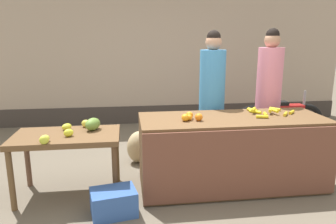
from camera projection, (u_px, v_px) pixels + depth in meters
ground_plane at (187, 187)px, 3.78m from camera, size 24.00×24.00×0.00m
market_wall_back at (159, 48)px, 6.41m from camera, size 7.74×0.23×3.13m
fruit_stall_counter at (232, 152)px, 3.74m from camera, size 2.14×0.83×0.84m
side_table_wooden at (67, 142)px, 3.46m from camera, size 1.14×0.66×0.71m
banana_bunch_pile at (267, 112)px, 3.82m from camera, size 0.57×0.46×0.07m
orange_pile at (191, 117)px, 3.51m from camera, size 0.24×0.19×0.09m
mango_papaya_pile at (81, 127)px, 3.51m from camera, size 0.61×0.68×0.14m
vendor_woman_blue_shirt at (212, 100)px, 4.25m from camera, size 0.34×0.34×1.83m
vendor_woman_pink_shirt at (268, 97)px, 4.38m from camera, size 0.34×0.34×1.86m
parked_motorcycle at (279, 119)px, 5.31m from camera, size 1.60×0.18×0.88m
produce_crate at (114, 202)px, 3.16m from camera, size 0.49×0.40×0.26m
produce_sack at (139, 147)px, 4.49m from camera, size 0.46×0.44×0.45m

